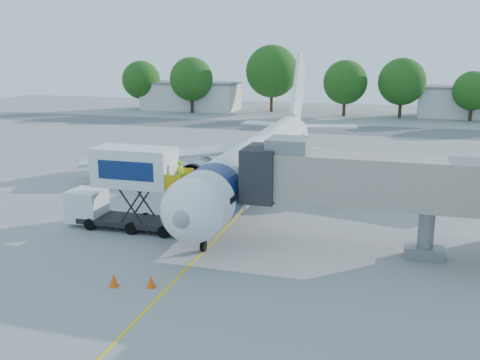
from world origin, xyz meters
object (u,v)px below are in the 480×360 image
(jet_bridge, at_px, (348,180))
(catering_hiloader, at_px, (126,188))
(aircraft, at_px, (260,158))
(ground_tug, at_px, (157,311))

(jet_bridge, distance_m, catering_hiloader, 14.35)
(aircraft, height_order, ground_tug, aircraft)
(aircraft, bearing_deg, catering_hiloader, -119.40)
(aircraft, relative_size, catering_hiloader, 4.44)
(aircraft, xyz_separation_m, ground_tug, (1.18, -22.57, -2.16))
(jet_bridge, xyz_separation_m, ground_tug, (-6.81, -11.45, -3.56))
(aircraft, distance_m, jet_bridge, 13.77)
(aircraft, distance_m, ground_tug, 22.70)
(aircraft, xyz_separation_m, catering_hiloader, (-6.27, -11.12, -0.19))
(aircraft, bearing_deg, ground_tug, -87.00)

